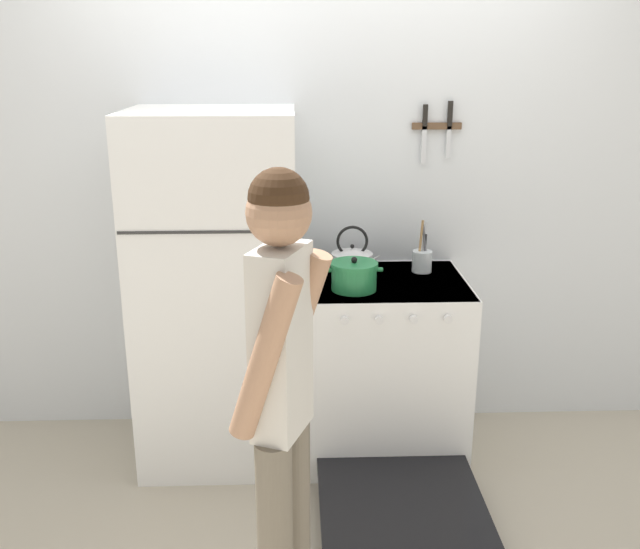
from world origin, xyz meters
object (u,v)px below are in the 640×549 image
object	(u,v)px
utensil_jar	(422,260)
person	(282,393)
tea_kettle	(352,259)
refrigerator	(218,292)
stove_range	(385,370)
dutch_oven_pot	(354,276)

from	to	relation	value
utensil_jar	person	distance (m)	1.49
tea_kettle	person	size ratio (longest dim) A/B	0.15
refrigerator	utensil_jar	distance (m)	1.00
refrigerator	tea_kettle	xyz separation A→B (m)	(0.64, 0.13, 0.11)
refrigerator	person	world-z (taller)	refrigerator
refrigerator	stove_range	xyz separation A→B (m)	(0.80, -0.04, -0.40)
dutch_oven_pot	tea_kettle	size ratio (longest dim) A/B	1.03
refrigerator	utensil_jar	size ratio (longest dim) A/B	6.53
tea_kettle	person	world-z (taller)	person
dutch_oven_pot	refrigerator	bearing A→B (deg)	168.37
stove_range	utensil_jar	bearing A→B (deg)	42.88
dutch_oven_pot	person	xyz separation A→B (m)	(-0.31, -1.07, -0.03)
tea_kettle	utensil_jar	size ratio (longest dim) A/B	0.97
utensil_jar	person	world-z (taller)	person
refrigerator	dutch_oven_pot	world-z (taller)	refrigerator
refrigerator	person	bearing A→B (deg)	-75.05
refrigerator	tea_kettle	size ratio (longest dim) A/B	6.71
refrigerator	dutch_oven_pot	bearing A→B (deg)	-11.63
refrigerator	tea_kettle	bearing A→B (deg)	11.15
stove_range	tea_kettle	distance (m)	0.56
utensil_jar	person	bearing A→B (deg)	-116.36
tea_kettle	dutch_oven_pot	bearing A→B (deg)	-92.95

